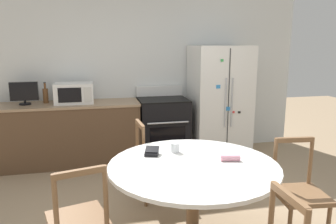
% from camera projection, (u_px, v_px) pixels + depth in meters
% --- Properties ---
extents(back_wall, '(5.20, 0.10, 2.60)m').
position_uv_depth(back_wall, '(140.00, 72.00, 5.17)').
color(back_wall, silver).
rests_on(back_wall, ground_plane).
extents(kitchen_counter, '(2.13, 0.64, 0.90)m').
position_uv_depth(kitchen_counter, '(66.00, 134.00, 4.76)').
color(kitchen_counter, brown).
rests_on(kitchen_counter, ground_plane).
extents(refrigerator, '(0.86, 0.75, 1.71)m').
position_uv_depth(refrigerator, '(219.00, 101.00, 5.11)').
color(refrigerator, white).
rests_on(refrigerator, ground_plane).
extents(oven_range, '(0.73, 0.68, 1.08)m').
position_uv_depth(oven_range, '(163.00, 128.00, 5.04)').
color(oven_range, black).
rests_on(oven_range, ground_plane).
extents(microwave, '(0.53, 0.38, 0.29)m').
position_uv_depth(microwave, '(74.00, 93.00, 4.67)').
color(microwave, white).
rests_on(microwave, kitchen_counter).
extents(countertop_tv, '(0.37, 0.16, 0.32)m').
position_uv_depth(countertop_tv, '(24.00, 93.00, 4.54)').
color(countertop_tv, black).
rests_on(countertop_tv, kitchen_counter).
extents(counter_bottle, '(0.07, 0.07, 0.30)m').
position_uv_depth(counter_bottle, '(46.00, 95.00, 4.68)').
color(counter_bottle, brown).
rests_on(counter_bottle, kitchen_counter).
extents(dining_table, '(1.43, 1.43, 0.75)m').
position_uv_depth(dining_table, '(193.00, 177.00, 2.77)').
color(dining_table, white).
rests_on(dining_table, ground_plane).
extents(dining_chair_far, '(0.45, 0.45, 0.90)m').
position_uv_depth(dining_chair_far, '(154.00, 162.00, 3.68)').
color(dining_chair_far, brown).
rests_on(dining_chair_far, ground_plane).
extents(dining_chair_left, '(0.51, 0.51, 0.90)m').
position_uv_depth(dining_chair_left, '(78.00, 221.00, 2.45)').
color(dining_chair_left, brown).
rests_on(dining_chair_left, ground_plane).
extents(dining_chair_right, '(0.47, 0.47, 0.90)m').
position_uv_depth(dining_chair_right, '(299.00, 193.00, 2.91)').
color(dining_chair_right, brown).
rests_on(dining_chair_right, ground_plane).
extents(candle_glass, '(0.08, 0.08, 0.09)m').
position_uv_depth(candle_glass, '(175.00, 148.00, 3.03)').
color(candle_glass, silver).
rests_on(candle_glass, dining_table).
extents(folded_napkin, '(0.17, 0.09, 0.05)m').
position_uv_depth(folded_napkin, '(230.00, 158.00, 2.81)').
color(folded_napkin, pink).
rests_on(folded_napkin, dining_table).
extents(wallet, '(0.15, 0.16, 0.07)m').
position_uv_depth(wallet, '(152.00, 152.00, 2.96)').
color(wallet, black).
rests_on(wallet, dining_table).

